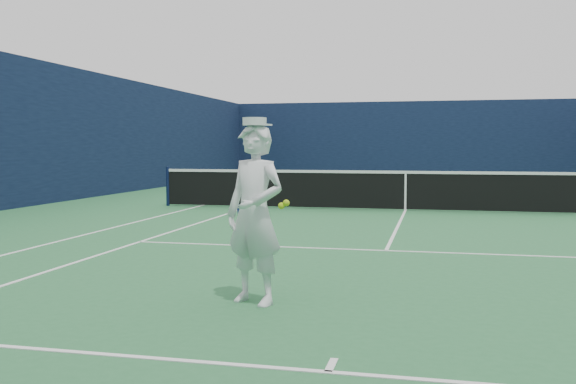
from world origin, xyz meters
name	(u,v)px	position (x,y,z in m)	size (l,w,h in m)	color
ground	(405,211)	(0.00, 0.00, 0.00)	(80.00, 80.00, 0.00)	#286939
court_markings	(405,211)	(0.00, 0.00, 0.00)	(11.03, 23.83, 0.01)	white
windscreen_fence	(406,131)	(0.00, 0.00, 2.00)	(20.12, 36.12, 4.00)	#0D1833
tennis_net	(406,189)	(0.00, 0.00, 0.55)	(12.88, 0.09, 1.07)	#141E4C
tennis_player	(255,214)	(-1.06, -10.05, 0.92)	(0.78, 0.72, 1.89)	white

